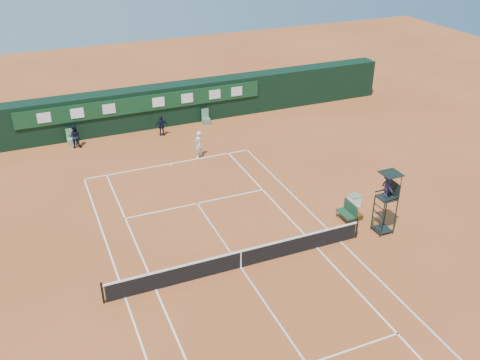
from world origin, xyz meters
The scene contains 14 objects.
ground centered at (0.00, 0.00, 0.00)m, with size 90.00×90.00×0.00m, color #B4592A.
court_lines centered at (0.00, 0.00, 0.01)m, with size 11.05×23.85×0.01m.
tennis_net centered at (0.00, 0.00, 0.51)m, with size 12.90×0.10×1.10m.
back_wall centered at (0.00, 18.74, 1.51)m, with size 40.00×1.65×3.00m.
linesman_chair_left centered at (-5.50, 17.48, 0.32)m, with size 0.55×0.50×1.15m.
linesman_chair_right centered at (4.50, 17.48, 0.32)m, with size 0.55×0.50×1.15m.
umpire_chair centered at (7.96, -0.04, 2.46)m, with size 0.96×0.95×3.42m.
player_bench centered at (6.89, 1.56, 0.60)m, with size 0.56×1.20×1.10m.
tennis_bag centered at (7.55, 1.65, 0.14)m, with size 0.32×0.74×0.28m, color black.
cooler centered at (8.12, 2.78, 0.33)m, with size 0.57×0.57×0.65m.
tennis_ball centered at (2.81, 7.27, 0.03)m, with size 0.07×0.07×0.07m, color #D7EB36.
player centered at (2.08, 12.10, 0.93)m, with size 0.68×0.45×1.86m, color white.
ball_kid_left centered at (-5.28, 16.92, 0.83)m, with size 0.81×0.63×1.66m, color black.
ball_kid_right centered at (0.78, 16.56, 0.76)m, with size 0.90×0.37×1.53m, color black.
Camera 1 is at (-7.88, -18.64, 15.57)m, focal length 40.00 mm.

